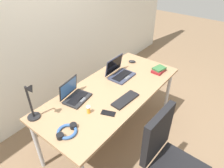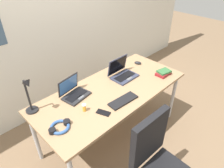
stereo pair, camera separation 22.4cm
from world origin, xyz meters
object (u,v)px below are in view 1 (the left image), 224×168
at_px(laptop_front_left, 75,95).
at_px(desk_lamp, 32,103).
at_px(laptop_center, 120,73).
at_px(book_stack, 159,70).
at_px(pill_bottle, 88,109).
at_px(office_chair, 169,168).
at_px(cell_phone, 108,113).
at_px(headphones, 67,131).
at_px(external_keyboard, 125,100).
at_px(computer_mouse, 132,61).

bearing_deg(laptop_front_left, desk_lamp, 171.85).
distance_m(laptop_center, book_stack, 0.52).
bearing_deg(pill_bottle, office_chair, -78.34).
height_order(cell_phone, book_stack, book_stack).
bearing_deg(pill_bottle, headphones, -174.70).
height_order(laptop_front_left, external_keyboard, laptop_front_left).
xyz_separation_m(laptop_center, external_keyboard, (-0.35, -0.33, -0.04)).
bearing_deg(computer_mouse, book_stack, -115.20).
distance_m(headphones, book_stack, 1.43).
bearing_deg(laptop_center, external_keyboard, -136.46).
relative_size(laptop_center, computer_mouse, 3.27).
height_order(computer_mouse, headphones, headphones).
bearing_deg(pill_bottle, laptop_front_left, 74.73).
bearing_deg(headphones, book_stack, -5.84).
bearing_deg(pill_bottle, computer_mouse, 11.65).
xyz_separation_m(desk_lamp, laptop_center, (1.09, -0.17, -0.15)).
height_order(desk_lamp, laptop_front_left, desk_lamp).
distance_m(desk_lamp, pill_bottle, 0.52).
height_order(external_keyboard, computer_mouse, computer_mouse).
distance_m(laptop_center, cell_phone, 0.70).
xyz_separation_m(desk_lamp, book_stack, (1.48, -0.50, -0.17)).
height_order(laptop_front_left, laptop_center, laptop_center).
relative_size(laptop_front_left, cell_phone, 2.28).
relative_size(laptop_center, headphones, 1.47).
height_order(laptop_front_left, cell_phone, laptop_front_left).
bearing_deg(office_chair, laptop_front_left, 95.09).
xyz_separation_m(computer_mouse, pill_bottle, (-1.11, -0.23, 0.02)).
distance_m(laptop_front_left, headphones, 0.48).
bearing_deg(book_stack, laptop_front_left, 157.25).
bearing_deg(external_keyboard, computer_mouse, 32.53).
xyz_separation_m(external_keyboard, book_stack, (0.75, -0.00, 0.02)).
height_order(desk_lamp, cell_phone, desk_lamp).
bearing_deg(cell_phone, laptop_center, 5.36).
bearing_deg(external_keyboard, office_chair, -103.57).
distance_m(laptop_front_left, external_keyboard, 0.53).
relative_size(cell_phone, pill_bottle, 1.72).
bearing_deg(book_stack, cell_phone, 179.10).
relative_size(laptop_front_left, laptop_center, 0.99).
xyz_separation_m(computer_mouse, headphones, (-1.41, -0.26, -0.00)).
xyz_separation_m(laptop_center, book_stack, (0.39, -0.33, -0.02)).
relative_size(pill_bottle, office_chair, 0.08).
bearing_deg(laptop_front_left, external_keyboard, -55.48).
xyz_separation_m(laptop_front_left, cell_phone, (0.03, -0.42, -0.04)).
bearing_deg(computer_mouse, laptop_center, 163.40).
bearing_deg(laptop_center, cell_phone, -152.79).
relative_size(desk_lamp, headphones, 1.87).
height_order(laptop_center, external_keyboard, laptop_center).
bearing_deg(office_chair, computer_mouse, 48.17).
distance_m(external_keyboard, office_chair, 0.77).
bearing_deg(laptop_center, headphones, -169.56).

